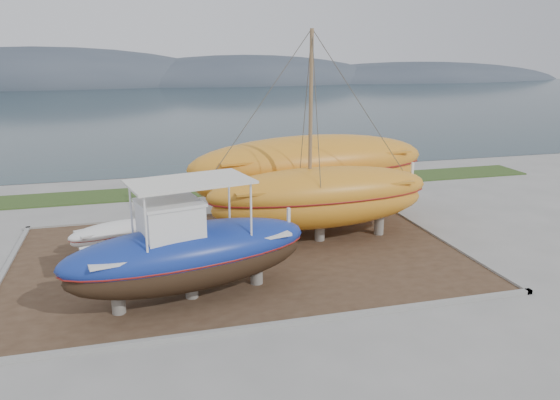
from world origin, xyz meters
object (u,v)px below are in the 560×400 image
object	(u,v)px
orange_sailboat	(322,140)
orange_bare_hull	(310,178)
blue_caique	(190,241)
white_dinghy	(114,236)

from	to	relation	value
orange_sailboat	orange_bare_hull	xyz separation A→B (m)	(0.67, 3.41, -2.50)
orange_sailboat	blue_caique	bearing A→B (deg)	-146.41
orange_sailboat	orange_bare_hull	bearing A→B (deg)	77.26
white_dinghy	orange_bare_hull	world-z (taller)	orange_bare_hull
blue_caique	orange_sailboat	xyz separation A→B (m)	(6.17, 4.36, 2.47)
blue_caique	orange_sailboat	bearing A→B (deg)	22.39
white_dinghy	blue_caique	bearing A→B (deg)	-87.58
white_dinghy	orange_bare_hull	size ratio (longest dim) A/B	0.31
orange_bare_hull	white_dinghy	bearing A→B (deg)	-172.64
blue_caique	orange_bare_hull	bearing A→B (deg)	35.79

